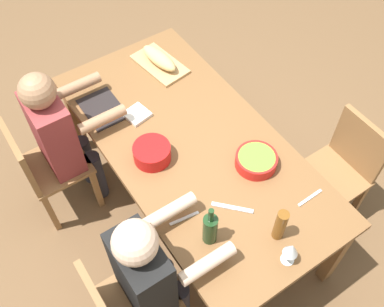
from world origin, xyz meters
name	(u,v)px	position (x,y,z in m)	size (l,w,h in m)	color
ground_plane	(192,204)	(0.00, 0.00, 0.00)	(8.00, 8.00, 0.00)	brown
dining_table	(192,150)	(0.00, 0.00, 0.66)	(1.98, 0.96, 0.74)	brown
chair_near_left	(43,166)	(-0.55, -0.80, 0.48)	(0.40, 0.40, 0.85)	olive
diner_near_left	(61,133)	(-0.55, -0.62, 0.70)	(0.41, 0.53, 1.20)	#2D2D38
chair_far_right	(342,167)	(0.55, 0.80, 0.48)	(0.40, 0.40, 0.85)	olive
chair_near_right	(124,307)	(0.55, -0.80, 0.48)	(0.40, 0.40, 0.85)	olive
diner_near_right	(150,273)	(0.55, -0.62, 0.70)	(0.41, 0.53, 1.20)	#2D2D38
serving_bowl_greens	(152,152)	(-0.03, -0.26, 0.80)	(0.22, 0.22, 0.10)	red
serving_bowl_salad	(256,160)	(0.34, 0.22, 0.78)	(0.24, 0.24, 0.08)	red
cutting_board	(160,64)	(-0.69, 0.19, 0.75)	(0.40, 0.22, 0.02)	tan
bread_loaf	(159,58)	(-0.69, 0.19, 0.81)	(0.32, 0.11, 0.09)	tan
wine_bottle	(210,228)	(0.57, -0.28, 0.85)	(0.08, 0.08, 0.29)	#193819
beer_bottle	(280,225)	(0.75, 0.03, 0.85)	(0.06, 0.06, 0.22)	brown
wine_glass	(291,250)	(0.89, -0.02, 0.86)	(0.08, 0.08, 0.17)	silver
placemat_near_left	(103,109)	(-0.55, -0.32, 0.74)	(0.32, 0.23, 0.01)	black
fork_far_right	(310,198)	(0.69, 0.32, 0.74)	(0.02, 0.17, 0.01)	silver
fork_near_right	(184,218)	(0.41, -0.32, 0.74)	(0.02, 0.17, 0.01)	silver
carving_knife	(232,208)	(0.50, -0.07, 0.74)	(0.23, 0.02, 0.01)	silver
napkin_stack	(137,114)	(-0.37, -0.17, 0.75)	(0.14, 0.14, 0.02)	white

